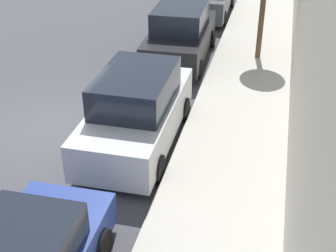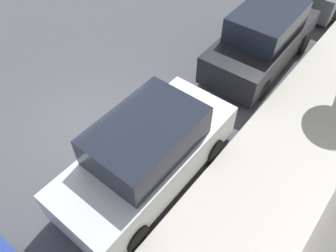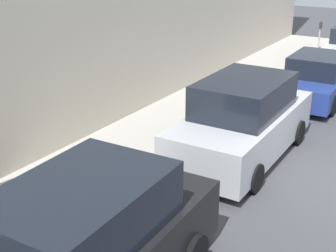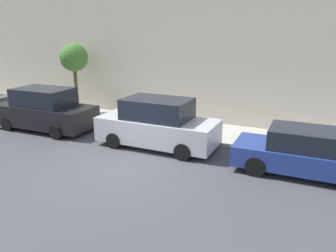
% 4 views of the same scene
% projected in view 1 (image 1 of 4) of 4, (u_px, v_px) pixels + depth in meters
% --- Properties ---
extents(ground_plane, '(60.00, 60.00, 0.00)m').
position_uv_depth(ground_plane, '(56.00, 128.00, 13.01)').
color(ground_plane, '#424247').
extents(sidewalk, '(2.77, 32.00, 0.15)m').
position_uv_depth(sidewalk, '(231.00, 148.00, 11.97)').
color(sidewalk, '#B2ADA3').
rests_on(sidewalk, ground_plane).
extents(parked_suv_third, '(2.08, 4.81, 1.98)m').
position_uv_depth(parked_suv_third, '(137.00, 110.00, 11.93)').
color(parked_suv_third, '#B7BABF').
rests_on(parked_suv_third, ground_plane).
extents(parked_suv_fourth, '(2.10, 4.86, 1.98)m').
position_uv_depth(parked_suv_fourth, '(181.00, 34.00, 16.87)').
color(parked_suv_fourth, black).
rests_on(parked_suv_fourth, ground_plane).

